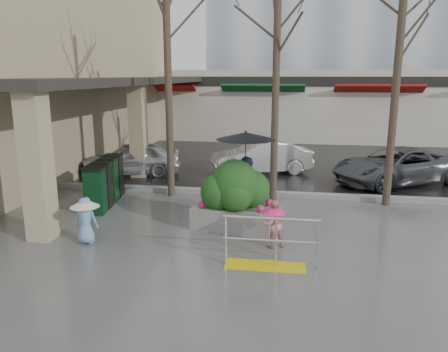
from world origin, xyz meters
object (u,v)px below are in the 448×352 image
(handrail, at_px, (269,249))
(car_c, at_px, (396,166))
(tree_west, at_px, (167,27))
(tree_mideast, at_px, (401,31))
(car_b, at_px, (261,157))
(child_blue, at_px, (85,215))
(car_a, at_px, (131,158))
(planter, at_px, (235,196))
(woman, at_px, (245,167))
(news_boxes, at_px, (105,182))
(tree_midwest, at_px, (278,19))
(child_pink, at_px, (273,221))

(handrail, bearing_deg, car_c, 62.37)
(tree_west, xyz_separation_m, tree_mideast, (6.50, 0.00, -0.22))
(tree_mideast, relative_size, car_b, 1.70)
(child_blue, bearing_deg, car_a, -78.20)
(planter, bearing_deg, tree_mideast, 33.16)
(woman, distance_m, news_boxes, 4.49)
(tree_west, distance_m, tree_mideast, 6.50)
(tree_midwest, bearing_deg, car_b, 99.94)
(handrail, bearing_deg, tree_mideast, 56.81)
(planter, relative_size, car_b, 0.56)
(tree_mideast, distance_m, planter, 6.34)
(woman, relative_size, car_b, 0.63)
(tree_mideast, height_order, car_a, tree_mideast)
(tree_west, height_order, tree_midwest, tree_midwest)
(tree_mideast, height_order, child_pink, tree_mideast)
(tree_midwest, distance_m, car_b, 5.95)
(child_pink, distance_m, planter, 1.47)
(child_pink, distance_m, car_b, 7.50)
(child_blue, bearing_deg, planter, -155.40)
(woman, bearing_deg, child_pink, 90.85)
(car_c, bearing_deg, car_b, -130.72)
(handrail, xyz_separation_m, tree_west, (-3.36, 4.80, 4.71))
(tree_west, height_order, news_boxes, tree_west)
(car_c, bearing_deg, tree_mideast, -45.82)
(tree_west, xyz_separation_m, woman, (2.62, -2.42, -3.58))
(car_a, bearing_deg, woman, 26.51)
(child_pink, xyz_separation_m, car_a, (-5.71, 6.37, 0.03))
(tree_midwest, bearing_deg, woman, -103.55)
(handrail, height_order, child_pink, child_pink)
(handrail, bearing_deg, news_boxes, 144.44)
(car_c, bearing_deg, car_a, -118.64)
(tree_west, bearing_deg, woman, -42.78)
(handrail, relative_size, tree_midwest, 0.27)
(child_pink, xyz_separation_m, car_c, (3.92, 6.49, 0.03))
(news_boxes, bearing_deg, car_a, 92.65)
(planter, bearing_deg, car_a, 131.63)
(tree_mideast, xyz_separation_m, car_c, (0.81, 2.75, -4.23))
(tree_west, distance_m, car_a, 5.67)
(car_b, height_order, car_c, same)
(car_b, relative_size, car_c, 0.84)
(child_pink, height_order, news_boxes, news_boxes)
(car_a, bearing_deg, news_boxes, -7.69)
(handrail, height_order, woman, woman)
(handrail, relative_size, car_a, 0.51)
(tree_midwest, relative_size, child_blue, 6.50)
(tree_west, relative_size, car_b, 1.78)
(child_blue, bearing_deg, tree_west, -101.41)
(tree_midwest, distance_m, tree_mideast, 3.32)
(tree_west, xyz_separation_m, tree_midwest, (3.20, 0.00, 0.15))
(child_blue, xyz_separation_m, car_b, (3.32, 7.91, -0.02))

